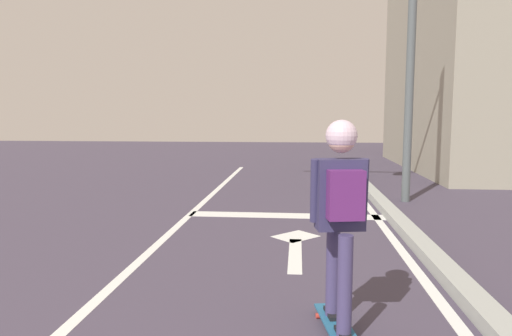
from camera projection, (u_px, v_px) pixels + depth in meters
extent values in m
cube|color=silver|center=(131.00, 269.00, 5.06)|extent=(0.12, 20.00, 0.01)
cube|color=silver|center=(423.00, 278.00, 4.78)|extent=(0.12, 20.00, 0.01)
cube|color=silver|center=(286.00, 215.00, 7.76)|extent=(3.28, 0.40, 0.01)
cube|color=silver|center=(295.00, 254.00, 5.59)|extent=(0.16, 1.40, 0.01)
cube|color=silver|center=(296.00, 236.00, 6.43)|extent=(0.71, 0.71, 0.01)
cube|color=#9CA19C|center=(448.00, 273.00, 4.75)|extent=(0.24, 24.00, 0.14)
cube|color=#235D83|center=(337.00, 326.00, 3.56)|extent=(0.34, 0.85, 0.02)
cube|color=#B2B2B7|center=(329.00, 312.00, 3.84)|extent=(0.17, 0.08, 0.01)
cylinder|color=red|center=(318.00, 316.00, 3.84)|extent=(0.04, 0.05, 0.04)
cylinder|color=red|center=(340.00, 315.00, 3.85)|extent=(0.04, 0.05, 0.04)
cylinder|color=#433B67|center=(333.00, 270.00, 3.70)|extent=(0.11, 0.11, 0.76)
cube|color=black|center=(332.00, 313.00, 3.74)|extent=(0.13, 0.25, 0.03)
cylinder|color=#433B67|center=(345.00, 286.00, 3.34)|extent=(0.11, 0.11, 0.76)
cube|color=black|center=(344.00, 334.00, 3.38)|extent=(0.13, 0.25, 0.03)
cube|color=#333056|center=(340.00, 194.00, 3.44)|extent=(0.38, 0.24, 0.53)
cylinder|color=#333056|center=(315.00, 191.00, 3.46)|extent=(0.07, 0.13, 0.49)
cylinder|color=#333056|center=(363.00, 190.00, 3.49)|extent=(0.07, 0.12, 0.49)
sphere|color=beige|center=(341.00, 139.00, 3.40)|extent=(0.21, 0.21, 0.21)
sphere|color=silver|center=(342.00, 136.00, 3.39)|extent=(0.24, 0.24, 0.24)
cube|color=#5C2368|center=(345.00, 195.00, 3.30)|extent=(0.28, 0.18, 0.36)
cylinder|color=#525A5C|center=(411.00, 60.00, 8.72)|extent=(0.16, 0.16, 5.46)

